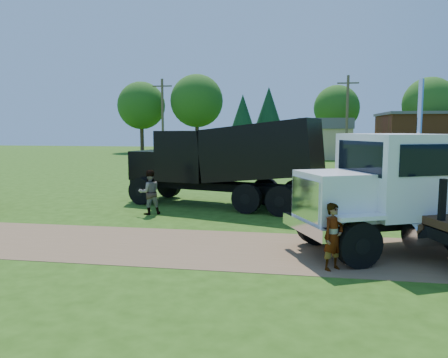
% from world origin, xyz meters
% --- Properties ---
extents(ground, '(140.00, 140.00, 0.00)m').
position_xyz_m(ground, '(0.00, 0.00, 0.00)').
color(ground, '#2A4D10').
rests_on(ground, ground).
extents(dirt_track, '(120.00, 4.20, 0.01)m').
position_xyz_m(dirt_track, '(0.00, 0.00, 0.01)').
color(dirt_track, brown).
rests_on(dirt_track, ground).
extents(white_semi_tractor, '(8.36, 5.68, 5.02)m').
position_xyz_m(white_semi_tractor, '(3.74, 0.61, 1.72)').
color(white_semi_tractor, black).
rests_on(white_semi_tractor, ground).
extents(black_dump_truck, '(9.33, 4.89, 3.96)m').
position_xyz_m(black_dump_truck, '(-2.20, 6.98, 2.18)').
color(black_dump_truck, black).
rests_on(black_dump_truck, ground).
extents(orange_pickup, '(5.55, 3.45, 1.43)m').
position_xyz_m(orange_pickup, '(4.13, 9.85, 0.72)').
color(orange_pickup, '#DE530A').
rests_on(orange_pickup, ground).
extents(spectator_a, '(0.73, 0.72, 1.70)m').
position_xyz_m(spectator_a, '(1.83, -1.51, 0.85)').
color(spectator_a, '#999999').
rests_on(spectator_a, ground).
extents(spectator_b, '(1.13, 1.06, 1.84)m').
position_xyz_m(spectator_b, '(-5.07, 4.59, 0.92)').
color(spectator_b, '#999999').
rests_on(spectator_b, ground).
extents(tan_shed, '(6.20, 5.40, 4.70)m').
position_xyz_m(tan_shed, '(4.00, 40.00, 2.42)').
color(tan_shed, tan).
rests_on(tan_shed, ground).
extents(utility_poles, '(42.20, 0.28, 9.00)m').
position_xyz_m(utility_poles, '(6.00, 35.00, 4.71)').
color(utility_poles, brown).
rests_on(utility_poles, ground).
extents(tree_row, '(56.72, 12.17, 11.26)m').
position_xyz_m(tree_row, '(1.83, 50.04, 6.87)').
color(tree_row, '#342115').
rests_on(tree_row, ground).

